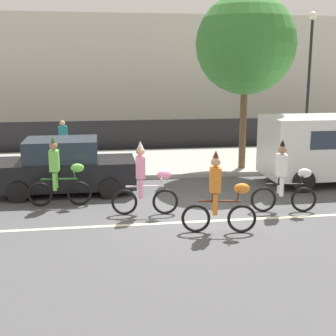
% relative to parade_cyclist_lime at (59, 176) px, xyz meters
% --- Properties ---
extents(ground_plane, '(80.00, 80.00, 0.00)m').
position_rel_parade_cyclist_lime_xyz_m(ground_plane, '(3.39, -1.38, -0.84)').
color(ground_plane, '#4C4C4F').
extents(road_centre_line, '(36.00, 0.14, 0.01)m').
position_rel_parade_cyclist_lime_xyz_m(road_centre_line, '(3.39, -1.88, -0.84)').
color(road_centre_line, beige).
rests_on(road_centre_line, ground).
extents(sidewalk_curb, '(60.00, 5.00, 0.15)m').
position_rel_parade_cyclist_lime_xyz_m(sidewalk_curb, '(3.39, 5.12, -0.77)').
color(sidewalk_curb, '#9E9B93').
rests_on(sidewalk_curb, ground).
extents(fence_line, '(40.00, 0.08, 1.40)m').
position_rel_parade_cyclist_lime_xyz_m(fence_line, '(3.39, 8.02, -0.14)').
color(fence_line, black).
rests_on(fence_line, ground).
extents(building_backdrop, '(28.00, 8.00, 6.42)m').
position_rel_parade_cyclist_lime_xyz_m(building_backdrop, '(2.19, 16.62, 2.37)').
color(building_backdrop, beige).
rests_on(building_backdrop, ground).
extents(parade_cyclist_lime, '(1.72, 0.50, 1.92)m').
position_rel_parade_cyclist_lime_xyz_m(parade_cyclist_lime, '(0.00, 0.00, 0.00)').
color(parade_cyclist_lime, black).
rests_on(parade_cyclist_lime, ground).
extents(parade_cyclist_pink, '(1.72, 0.50, 1.92)m').
position_rel_parade_cyclist_lime_xyz_m(parade_cyclist_pink, '(2.22, -1.12, 0.00)').
color(parade_cyclist_pink, black).
rests_on(parade_cyclist_pink, ground).
extents(parade_cyclist_orange, '(1.71, 0.53, 1.92)m').
position_rel_parade_cyclist_lime_xyz_m(parade_cyclist_orange, '(3.76, -2.69, 0.00)').
color(parade_cyclist_orange, black).
rests_on(parade_cyclist_orange, ground).
extents(parade_cyclist_zebra, '(1.71, 0.53, 1.92)m').
position_rel_parade_cyclist_lime_xyz_m(parade_cyclist_zebra, '(5.82, -1.44, 0.00)').
color(parade_cyclist_zebra, black).
rests_on(parade_cyclist_zebra, ground).
extents(parked_car_black, '(4.10, 1.92, 1.64)m').
position_rel_parade_cyclist_lime_xyz_m(parked_car_black, '(0.06, 1.36, -0.06)').
color(parked_car_black, black).
rests_on(parked_car_black, ground).
extents(street_lamp_post, '(0.36, 0.36, 5.86)m').
position_rel_parade_cyclist_lime_xyz_m(street_lamp_post, '(10.29, 7.12, 3.15)').
color(street_lamp_post, black).
rests_on(street_lamp_post, sidewalk_curb).
extents(street_tree_near_lamp, '(3.43, 3.43, 6.04)m').
position_rel_parade_cyclist_lime_xyz_m(street_tree_near_lamp, '(6.15, 3.31, 3.62)').
color(street_tree_near_lamp, brown).
rests_on(street_tree_near_lamp, sidewalk_curb).
extents(pedestrian_onlooker, '(0.32, 0.20, 1.62)m').
position_rel_parade_cyclist_lime_xyz_m(pedestrian_onlooker, '(-0.23, 5.05, 0.17)').
color(pedestrian_onlooker, '#33333D').
rests_on(pedestrian_onlooker, sidewalk_curb).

